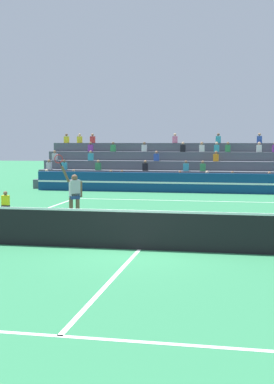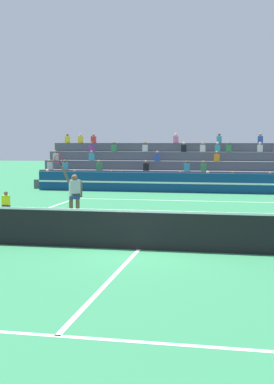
% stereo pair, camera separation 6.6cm
% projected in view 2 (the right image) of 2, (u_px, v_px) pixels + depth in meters
% --- Properties ---
extents(ground_plane, '(120.00, 120.00, 0.00)m').
position_uv_depth(ground_plane, '(139.00, 250.00, 14.18)').
color(ground_plane, '#2D7A4C').
extents(court_lines, '(11.10, 23.90, 0.01)m').
position_uv_depth(court_lines, '(139.00, 250.00, 14.18)').
color(court_lines, white).
rests_on(court_lines, ground).
extents(tennis_net, '(12.00, 0.10, 1.10)m').
position_uv_depth(tennis_net, '(139.00, 230.00, 14.13)').
color(tennis_net, '#2D6B38').
rests_on(tennis_net, ground).
extents(sponsor_banner_wall, '(18.00, 0.26, 1.10)m').
position_uv_depth(sponsor_banner_wall, '(193.00, 183.00, 29.72)').
color(sponsor_banner_wall, navy).
rests_on(sponsor_banner_wall, ground).
extents(bleacher_stand, '(19.40, 4.75, 3.38)m').
position_uv_depth(bleacher_stand, '(198.00, 171.00, 33.39)').
color(bleacher_stand, '#4C515B').
rests_on(bleacher_stand, ground).
extents(ball_kid_courtside, '(0.30, 0.36, 0.84)m').
position_uv_depth(ball_kid_courtside, '(6.00, 204.00, 21.81)').
color(ball_kid_courtside, black).
rests_on(ball_kid_courtside, ground).
extents(tennis_player, '(0.86, 0.71, 2.47)m').
position_uv_depth(tennis_player, '(74.00, 195.00, 18.80)').
color(tennis_player, brown).
rests_on(tennis_player, ground).
extents(tennis_ball, '(0.07, 0.07, 0.07)m').
position_uv_depth(tennis_ball, '(150.00, 217.00, 20.05)').
color(tennis_ball, '#C6DB33').
rests_on(tennis_ball, ground).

